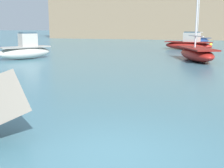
{
  "coord_description": "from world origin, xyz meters",
  "views": [
    {
      "loc": [
        1.68,
        -5.18,
        2.59
      ],
      "look_at": [
        -0.12,
        0.5,
        1.4
      ],
      "focal_mm": 45.66,
      "sensor_mm": 36.0,
      "label": 1
    }
  ],
  "objects_px": {
    "boat_near_centre": "(25,50)",
    "mooring_buoy_middle": "(30,48)",
    "boat_mid_right": "(198,40)",
    "mooring_buoy_inner": "(211,44)",
    "boat_near_left": "(196,53)",
    "boat_mid_left": "(189,44)"
  },
  "relations": [
    {
      "from": "boat_mid_right",
      "to": "mooring_buoy_middle",
      "type": "distance_m",
      "value": 26.57
    },
    {
      "from": "boat_mid_right",
      "to": "mooring_buoy_middle",
      "type": "xyz_separation_m",
      "value": [
        -18.57,
        -19.0,
        -0.3
      ]
    },
    {
      "from": "mooring_buoy_inner",
      "to": "mooring_buoy_middle",
      "type": "distance_m",
      "value": 24.15
    },
    {
      "from": "mooring_buoy_middle",
      "to": "boat_mid_right",
      "type": "bearing_deg",
      "value": 45.65
    },
    {
      "from": "boat_near_left",
      "to": "mooring_buoy_inner",
      "type": "height_order",
      "value": "boat_near_left"
    },
    {
      "from": "boat_near_centre",
      "to": "mooring_buoy_middle",
      "type": "bearing_deg",
      "value": 121.25
    },
    {
      "from": "boat_near_centre",
      "to": "boat_mid_left",
      "type": "xyz_separation_m",
      "value": [
        12.35,
        14.11,
        -0.04
      ]
    },
    {
      "from": "boat_mid_right",
      "to": "mooring_buoy_middle",
      "type": "bearing_deg",
      "value": -134.35
    },
    {
      "from": "boat_mid_right",
      "to": "mooring_buoy_inner",
      "type": "xyz_separation_m",
      "value": [
        1.76,
        -5.97,
        -0.3
      ]
    },
    {
      "from": "boat_near_centre",
      "to": "boat_mid_right",
      "type": "bearing_deg",
      "value": 64.6
    },
    {
      "from": "boat_near_left",
      "to": "boat_near_centre",
      "type": "height_order",
      "value": "boat_near_left"
    },
    {
      "from": "boat_near_left",
      "to": "boat_mid_left",
      "type": "bearing_deg",
      "value": 95.88
    },
    {
      "from": "boat_near_centre",
      "to": "mooring_buoy_middle",
      "type": "xyz_separation_m",
      "value": [
        -5.36,
        8.83,
        -0.49
      ]
    },
    {
      "from": "mooring_buoy_inner",
      "to": "mooring_buoy_middle",
      "type": "height_order",
      "value": "same"
    },
    {
      "from": "boat_near_left",
      "to": "mooring_buoy_inner",
      "type": "relative_size",
      "value": 19.0
    },
    {
      "from": "boat_mid_right",
      "to": "mooring_buoy_inner",
      "type": "bearing_deg",
      "value": -73.54
    },
    {
      "from": "mooring_buoy_inner",
      "to": "mooring_buoy_middle",
      "type": "xyz_separation_m",
      "value": [
        -20.34,
        -13.03,
        0.0
      ]
    },
    {
      "from": "boat_mid_right",
      "to": "boat_near_left",
      "type": "bearing_deg",
      "value": -89.33
    },
    {
      "from": "boat_near_centre",
      "to": "boat_near_left",
      "type": "bearing_deg",
      "value": 12.18
    },
    {
      "from": "boat_mid_left",
      "to": "mooring_buoy_inner",
      "type": "bearing_deg",
      "value": 71.25
    },
    {
      "from": "boat_near_centre",
      "to": "boat_mid_right",
      "type": "xyz_separation_m",
      "value": [
        13.22,
        27.83,
        -0.19
      ]
    },
    {
      "from": "boat_mid_left",
      "to": "boat_near_left",
      "type": "bearing_deg",
      "value": -84.12
    }
  ]
}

